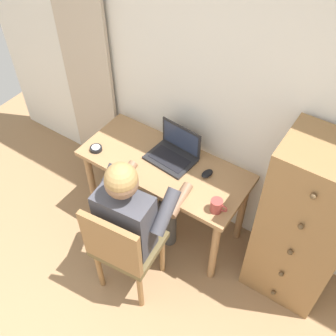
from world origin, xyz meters
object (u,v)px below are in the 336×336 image
Objects in this scene: person_seated at (136,211)px; laptop at (174,152)px; computer_mouse at (207,174)px; dresser at (304,226)px; desk_clock at (96,149)px; desk at (164,174)px; coffee_mug at (217,206)px; chair at (123,247)px.

person_seated is 0.55m from laptop.
dresser is at bearing 9.69° from computer_mouse.
person_seated is at bearing -25.55° from desk_clock.
desk_clock is at bearing 154.45° from person_seated.
dresser reaches higher than computer_mouse.
desk is at bearing -101.77° from laptop.
laptop reaches higher than coffee_mug.
laptop is (-1.02, 0.03, 0.10)m from dresser.
chair is 2.48× the size of laptop.
coffee_mug is (0.43, 0.46, 0.26)m from chair.
chair is 0.77m from computer_mouse.
person_seated is 13.52× the size of desk_clock.
computer_mouse is at bearing 72.34° from chair.
dresser reaches higher than desk_clock.
desk is 0.46m from person_seated.
dresser is at bearing 28.00° from person_seated.
chair is at bearing -37.71° from desk_clock.
laptop reaches higher than desk.
person_seated is at bearing 95.24° from chair.
desk is at bearing -156.71° from computer_mouse.
computer_mouse is 0.83× the size of coffee_mug.
person_seated is 0.53m from coffee_mug.
desk is 3.47× the size of laptop.
laptop is at bearing 26.84° from desk_clock.
coffee_mug reaches higher than desk.
desk is 0.54m from desk_clock.
person_seated is at bearing -152.00° from dresser.
computer_mouse reaches higher than desk_clock.
dresser is 1.56m from desk_clock.
coffee_mug is at bearing 32.30° from person_seated.
chair is 8.99× the size of computer_mouse.
desk_clock is at bearing -153.16° from laptop.
person_seated reaches higher than chair.
person_seated is at bearing -80.37° from desk.
dresser reaches higher than desk.
chair is at bearing -81.65° from desk.
laptop is 0.30m from computer_mouse.
computer_mouse reaches higher than desk.
dresser is at bearing -1.59° from laptop.
coffee_mug is (-0.52, -0.23, 0.09)m from dresser.
computer_mouse is at bearing -4.66° from laptop.
laptop is 0.56m from coffee_mug.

